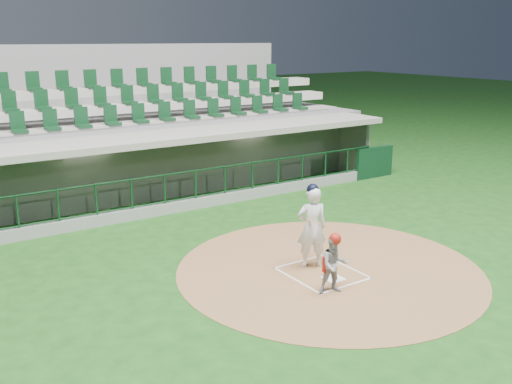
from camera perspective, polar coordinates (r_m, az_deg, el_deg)
ground at (r=13.68m, az=5.79°, el=-7.70°), size 120.00×120.00×0.00m
dirt_circle at (r=13.72m, az=7.30°, el=-7.66°), size 7.20×7.20×0.01m
home_plate at (r=13.19m, az=7.73°, el=-8.57°), size 0.43×0.43×0.02m
batter_box_chalk at (r=13.47m, az=6.60°, el=-8.04°), size 1.55×1.80×0.01m
dugout_structure at (r=19.81m, az=-8.32°, el=2.38°), size 16.40×3.70×3.00m
seating_deck at (r=22.47m, az=-11.98°, el=4.91°), size 17.00×6.72×5.15m
batter at (r=13.48m, az=5.59°, el=-3.41°), size 0.96×0.99×2.04m
catcher at (r=12.30m, az=7.81°, el=-7.11°), size 0.74×0.66×1.34m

